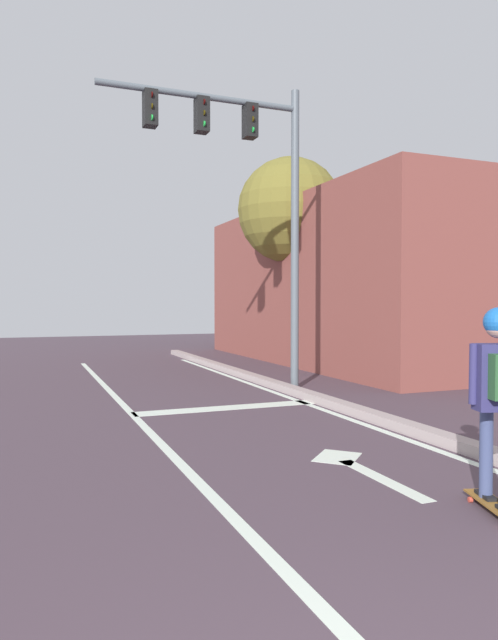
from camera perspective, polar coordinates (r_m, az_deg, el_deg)
The scene contains 10 objects.
lane_line_center at distance 7.14m, azimuth -8.76°, elevation -12.21°, with size 0.12×20.00×0.01m, color silver.
lane_line_curbside at distance 8.27m, azimuth 11.73°, elevation -10.29°, with size 0.12×20.00×0.01m, color silver.
stop_bar at distance 9.42m, azimuth -2.24°, elevation -8.79°, with size 3.07×0.40×0.01m, color silver.
lane_arrow_stem at distance 5.89m, azimuth 13.19°, elevation -15.26°, with size 0.16×1.40×0.01m, color silver.
lane_arrow_head at distance 6.58m, azimuth 8.85°, elevation -13.42°, with size 0.56×0.44×0.01m, color silver.
curb_strip at distance 8.40m, azimuth 13.18°, elevation -9.65°, with size 0.24×24.00×0.14m, color #A69593.
skateboard at distance 5.26m, azimuth 23.56°, elevation -16.74°, with size 0.43×0.82×0.08m.
traffic_signal_mast at distance 11.28m, azimuth -0.38°, elevation 14.74°, with size 3.95×0.34×5.93m.
roadside_tree at distance 16.15m, azimuth 4.14°, elevation 10.81°, with size 2.92×2.92×5.77m.
building_block at distance 18.34m, azimuth 15.90°, elevation 3.38°, with size 9.09×11.30×4.56m, color brown.
Camera 1 is at (-1.16, -0.76, 1.71)m, focal length 31.90 mm.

